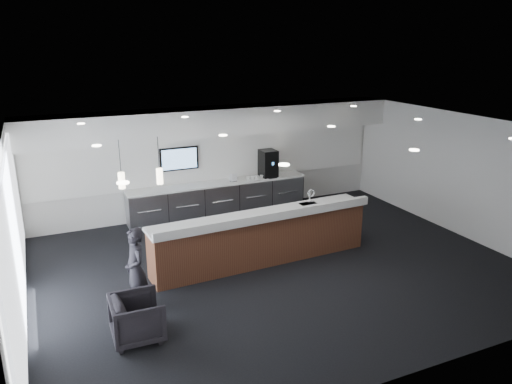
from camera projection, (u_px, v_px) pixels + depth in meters
name	position (u px, v px, depth m)	size (l,w,h in m)	color
ground	(278.00, 267.00, 10.75)	(10.00, 10.00, 0.00)	black
ceiling	(280.00, 129.00, 9.86)	(10.00, 8.00, 0.02)	black
back_wall	(214.00, 160.00, 13.78)	(10.00, 0.02, 3.00)	silver
left_wall	(12.00, 240.00, 8.33)	(0.02, 8.00, 3.00)	silver
right_wall	(460.00, 175.00, 12.27)	(0.02, 8.00, 3.00)	silver
soffit_bulkhead	(218.00, 121.00, 13.05)	(10.00, 0.90, 0.70)	white
alcove_panel	(214.00, 157.00, 13.73)	(9.80, 0.06, 1.40)	white
window_blinds_wall	(15.00, 239.00, 8.35)	(0.04, 7.36, 2.55)	#B2BED5
back_credenza	(219.00, 199.00, 13.77)	(5.06, 0.66, 0.95)	gray
wall_tv	(179.00, 159.00, 13.26)	(1.05, 0.08, 0.62)	black
pendant_left	(152.00, 169.00, 9.83)	(0.12, 0.12, 0.30)	#FFEDC6
pendant_right	(116.00, 173.00, 9.56)	(0.12, 0.12, 0.30)	#FFEDC6
ceiling_can_lights	(280.00, 131.00, 9.87)	(7.00, 5.00, 0.02)	silver
service_counter	(262.00, 237.00, 10.85)	(5.03, 1.05, 1.49)	#51291B
coffee_machine	(268.00, 163.00, 14.12)	(0.44, 0.57, 0.76)	black
info_sign_left	(232.00, 178.00, 13.70)	(0.15, 0.02, 0.21)	silver
info_sign_right	(234.00, 178.00, 13.67)	(0.16, 0.02, 0.22)	silver
armchair	(137.00, 318.00, 8.09)	(0.80, 0.83, 0.75)	black
lounge_guest	(136.00, 270.00, 8.87)	(0.57, 0.37, 1.56)	black
cup_0	(266.00, 176.00, 14.05)	(0.10, 0.10, 0.09)	white
cup_1	(262.00, 177.00, 13.99)	(0.10, 0.10, 0.09)	white
cup_2	(257.00, 177.00, 13.94)	(0.10, 0.10, 0.09)	white
cup_3	(253.00, 178.00, 13.88)	(0.10, 0.10, 0.09)	white
cup_4	(248.00, 178.00, 13.83)	(0.10, 0.10, 0.09)	white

